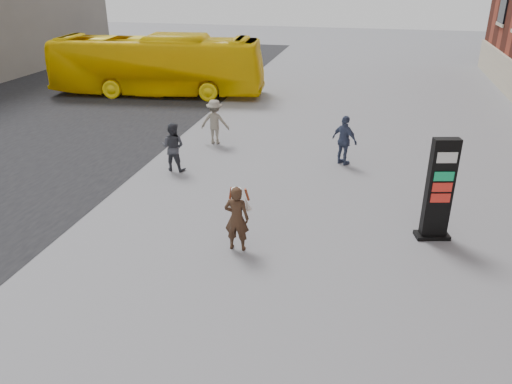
% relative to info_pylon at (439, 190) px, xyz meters
% --- Properties ---
extents(ground, '(100.00, 100.00, 0.00)m').
position_rel_info_pylon_xyz_m(ground, '(-4.24, -2.22, -1.31)').
color(ground, '#9E9EA3').
extents(info_pylon, '(0.92, 0.61, 2.63)m').
position_rel_info_pylon_xyz_m(info_pylon, '(0.00, 0.00, 0.00)').
color(info_pylon, black).
rests_on(info_pylon, ground).
extents(woman, '(0.62, 0.56, 1.65)m').
position_rel_info_pylon_xyz_m(woman, '(-4.67, -1.66, -0.47)').
color(woman, '#382615').
rests_on(woman, ground).
extents(bus, '(11.41, 3.87, 3.11)m').
position_rel_info_pylon_xyz_m(bus, '(-13.00, 12.96, 0.24)').
color(bus, yellow).
rests_on(bus, road).
extents(pedestrian_a, '(0.83, 0.66, 1.64)m').
position_rel_info_pylon_xyz_m(pedestrian_a, '(-8.10, 2.85, -0.49)').
color(pedestrian_a, '#383A41').
rests_on(pedestrian_a, ground).
extents(pedestrian_b, '(1.13, 0.69, 1.71)m').
position_rel_info_pylon_xyz_m(pedestrian_b, '(-7.59, 5.85, -0.46)').
color(pedestrian_b, gray).
rests_on(pedestrian_b, ground).
extents(pedestrian_c, '(1.07, 0.91, 1.72)m').
position_rel_info_pylon_xyz_m(pedestrian_c, '(-2.59, 4.71, -0.45)').
color(pedestrian_c, '#3F4968').
rests_on(pedestrian_c, ground).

